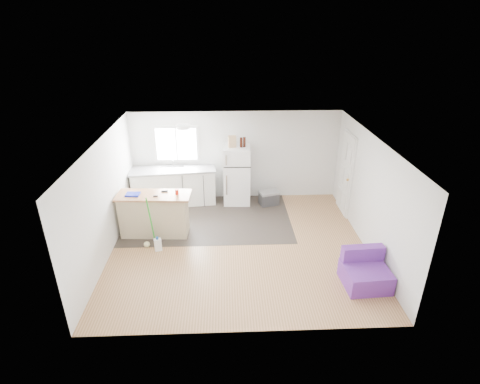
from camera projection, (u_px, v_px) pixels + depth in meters
name	position (u px, v px, depth m)	size (l,w,h in m)	color
room	(239.00, 197.00, 7.74)	(5.51, 5.01, 2.41)	#8F613B
vinyl_zone	(208.00, 218.00, 9.35)	(4.05, 2.50, 0.00)	#2E2823
window	(176.00, 144.00, 9.78)	(1.18, 0.06, 0.98)	white
interior_door	(346.00, 174.00, 9.32)	(0.11, 0.92, 2.10)	white
ceiling_fixture	(183.00, 127.00, 8.29)	(0.30, 0.30, 0.07)	white
kitchen_cabinets	(174.00, 186.00, 9.93)	(2.26, 0.90, 1.27)	white
peninsula	(154.00, 214.00, 8.49)	(1.67, 0.72, 1.01)	#C6B38F
refrigerator	(237.00, 175.00, 9.87)	(0.72, 0.68, 1.57)	white
cooler	(269.00, 198.00, 9.98)	(0.58, 0.47, 0.39)	#323235
purple_seat	(365.00, 273.00, 6.99)	(0.85, 0.80, 0.66)	#6B2F9A
cleaner_jug	(158.00, 244.00, 8.02)	(0.18, 0.15, 0.33)	white
mop	(148.00, 237.00, 8.14)	(0.21, 0.34, 1.22)	green
red_cup	(177.00, 192.00, 8.26)	(0.08, 0.08, 0.12)	red
blue_tray	(133.00, 194.00, 8.25)	(0.30, 0.22, 0.04)	#121EAF
tool_a	(165.00, 191.00, 8.40)	(0.14, 0.05, 0.03)	black
tool_b	(156.00, 196.00, 8.18)	(0.10, 0.04, 0.03)	black
cardboard_box	(232.00, 142.00, 9.43)	(0.20, 0.10, 0.30)	tan
bottle_left	(241.00, 142.00, 9.45)	(0.07, 0.07, 0.25)	#331109
bottle_right	(244.00, 142.00, 9.48)	(0.07, 0.07, 0.25)	#331109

